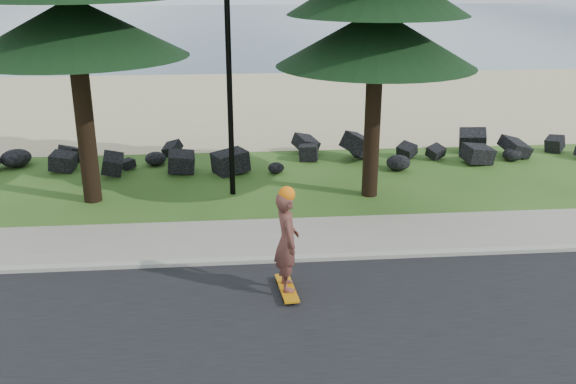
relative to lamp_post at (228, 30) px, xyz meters
name	(u,v)px	position (x,y,z in m)	size (l,w,h in m)	color
ground	(234,245)	(0.00, -3.20, -4.13)	(160.00, 160.00, 0.00)	#2B5019
road	(237,372)	(0.00, -7.70, -4.12)	(160.00, 7.00, 0.02)	black
kerb	(234,261)	(0.00, -4.10, -4.08)	(160.00, 0.20, 0.10)	#ADAB9C
sidewalk	(234,239)	(0.00, -3.00, -4.09)	(160.00, 2.00, 0.08)	gray
beach_sand	(231,103)	(0.00, 11.30, -4.13)	(160.00, 15.00, 0.01)	tan
ocean	(229,24)	(0.00, 47.80, -4.13)	(160.00, 58.00, 0.01)	#364E68
seawall_boulders	(232,166)	(0.00, 2.40, -4.13)	(60.00, 2.40, 1.10)	black
lamp_post	(228,30)	(0.00, 0.00, 0.00)	(0.25, 0.14, 8.14)	black
skateboarder	(287,242)	(0.94, -5.39, -3.11)	(0.50, 1.11, 2.03)	#C6780B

